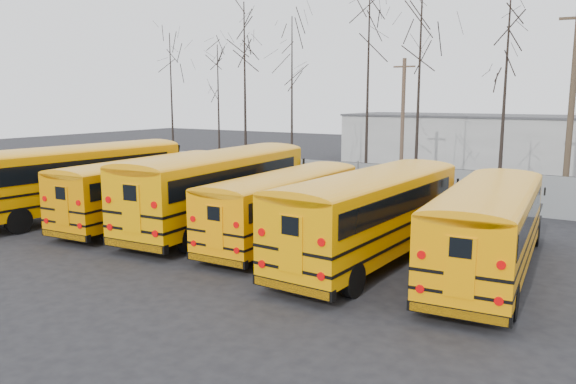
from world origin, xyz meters
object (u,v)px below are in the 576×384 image
Objects in this scene: bus_b at (148,184)px; utility_pole_left at (403,119)px; bus_e at (374,208)px; utility_pole_right at (572,104)px; bus_a at (82,173)px; bus_f at (489,222)px; bus_c at (221,182)px; bus_d at (286,201)px.

bus_b is 1.33× the size of utility_pole_left.
utility_pole_right reaches higher than bus_e.
bus_a reaches higher than bus_f.
bus_a is at bearing -118.74° from utility_pole_left.
bus_a is 18.57m from bus_f.
bus_c is 1.13× the size of bus_f.
bus_e reaches higher than bus_f.
bus_c is (3.42, 0.88, 0.25)m from bus_b.
bus_b is (3.93, 0.42, -0.26)m from bus_a.
bus_a is at bearing -173.75° from bus_c.
bus_a is at bearing -177.71° from bus_d.
bus_a is 1.08× the size of bus_e.
bus_c is 1.21× the size of utility_pole_right.
bus_c reaches higher than bus_b.
bus_e is at bearing -4.77° from bus_b.
utility_pole_right reaches higher than bus_c.
utility_pole_right is at bearing 42.96° from bus_a.
utility_pole_left is at bearing 110.49° from bus_e.
bus_a reaches higher than bus_e.
bus_a is 1.01× the size of bus_c.
bus_b is 0.94× the size of bus_e.
bus_b is 1.06× the size of bus_d.
bus_b is 10.91m from bus_e.
bus_a is 1.22× the size of utility_pole_right.
bus_c reaches higher than bus_d.
utility_pole_right reaches higher than bus_d.
bus_a is at bearing -177.52° from bus_b.
bus_c is at bearing 169.41° from bus_d.
utility_pole_right is at bearing 82.70° from bus_f.
bus_a is 20.35m from utility_pole_left.
bus_a is at bearing -148.70° from utility_pole_right.
bus_e is 1.05× the size of bus_f.
bus_c is (7.35, 1.30, -0.01)m from bus_a.
bus_b is at bearing -169.31° from bus_c.
utility_pole_left is at bearing 113.79° from bus_f.
bus_d is 0.89× the size of bus_e.
utility_pole_left is at bearing 80.26° from bus_c.
bus_b is 0.87× the size of bus_c.
bus_b is at bearing -143.07° from utility_pole_right.
bus_c is 1.08× the size of bus_e.
bus_d is at bearing 173.89° from bus_f.
bus_e is 3.75m from bus_f.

